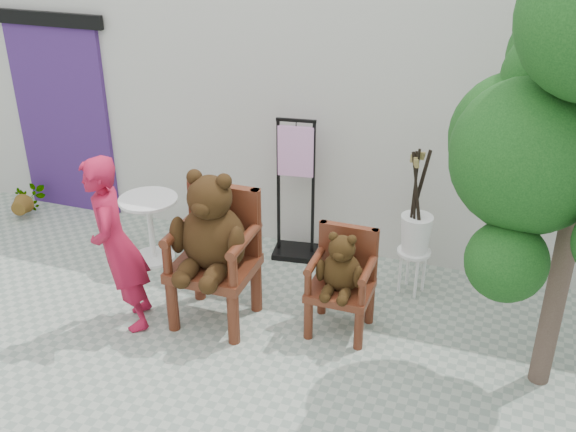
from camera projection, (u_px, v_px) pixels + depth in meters
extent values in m
plane|color=#959F8E|center=(209.00, 400.00, 5.20)|extent=(60.00, 60.00, 0.00)
cube|color=beige|center=(327.00, 100.00, 7.13)|extent=(9.00, 1.00, 3.00)
cube|color=#402164|center=(64.00, 120.00, 7.76)|extent=(1.20, 0.08, 2.20)
cube|color=black|center=(46.00, 19.00, 7.21)|extent=(1.40, 0.06, 0.15)
cylinder|color=#461C0F|center=(173.00, 306.00, 5.91)|extent=(0.10, 0.10, 0.49)
cylinder|color=#461C0F|center=(199.00, 276.00, 6.35)|extent=(0.10, 0.10, 0.49)
cylinder|color=#461C0F|center=(233.00, 318.00, 5.74)|extent=(0.10, 0.10, 0.49)
cylinder|color=#461C0F|center=(256.00, 287.00, 6.18)|extent=(0.10, 0.10, 0.49)
cube|color=#461C0F|center=(214.00, 268.00, 5.92)|extent=(0.70, 0.64, 0.09)
cube|color=#461C0F|center=(225.00, 218.00, 5.98)|extent=(0.66, 0.09, 0.64)
cylinder|color=#461C0F|center=(194.00, 213.00, 6.07)|extent=(0.09, 0.09, 0.64)
cylinder|color=#461C0F|center=(167.00, 258.00, 5.70)|extent=(0.08, 0.08, 0.29)
cylinder|color=#461C0F|center=(180.00, 229.00, 5.85)|extent=(0.09, 0.61, 0.09)
cylinder|color=#461C0F|center=(256.00, 223.00, 5.89)|extent=(0.09, 0.09, 0.64)
cylinder|color=#461C0F|center=(233.00, 270.00, 5.52)|extent=(0.08, 0.08, 0.29)
cylinder|color=#461C0F|center=(244.00, 240.00, 5.67)|extent=(0.09, 0.61, 0.09)
ellipsoid|color=black|center=(213.00, 238.00, 5.81)|extent=(0.58, 0.49, 0.60)
sphere|color=black|center=(210.00, 198.00, 5.60)|extent=(0.38, 0.38, 0.38)
ellipsoid|color=black|center=(202.00, 208.00, 5.49)|extent=(0.17, 0.14, 0.14)
sphere|color=black|center=(194.00, 177.00, 5.58)|extent=(0.13, 0.13, 0.13)
sphere|color=black|center=(224.00, 181.00, 5.50)|extent=(0.13, 0.13, 0.13)
ellipsoid|color=black|center=(178.00, 235.00, 5.76)|extent=(0.13, 0.19, 0.35)
ellipsoid|color=black|center=(188.00, 270.00, 5.72)|extent=(0.17, 0.34, 0.17)
sphere|color=black|center=(181.00, 279.00, 5.61)|extent=(0.16, 0.16, 0.16)
ellipsoid|color=black|center=(237.00, 245.00, 5.60)|extent=(0.13, 0.19, 0.35)
ellipsoid|color=black|center=(215.00, 275.00, 5.64)|extent=(0.17, 0.34, 0.17)
sphere|color=black|center=(208.00, 285.00, 5.54)|extent=(0.16, 0.16, 0.16)
cylinder|color=#461C0F|center=(308.00, 319.00, 5.82)|extent=(0.08, 0.08, 0.38)
cylinder|color=#461C0F|center=(322.00, 295.00, 6.16)|extent=(0.08, 0.08, 0.38)
cylinder|color=#461C0F|center=(359.00, 330.00, 5.69)|extent=(0.08, 0.08, 0.38)
cylinder|color=#461C0F|center=(370.00, 304.00, 6.03)|extent=(0.08, 0.08, 0.38)
cube|color=#461C0F|center=(340.00, 290.00, 5.82)|extent=(0.54, 0.49, 0.07)
cube|color=#461C0F|center=(348.00, 251.00, 5.87)|extent=(0.51, 0.07, 0.49)
cylinder|color=#461C0F|center=(322.00, 246.00, 5.94)|extent=(0.07, 0.07, 0.49)
cylinder|color=#461C0F|center=(308.00, 283.00, 5.66)|extent=(0.06, 0.06, 0.22)
cylinder|color=#461C0F|center=(315.00, 260.00, 5.78)|extent=(0.07, 0.47, 0.07)
cylinder|color=#461C0F|center=(374.00, 255.00, 5.81)|extent=(0.07, 0.07, 0.49)
cylinder|color=#461C0F|center=(362.00, 293.00, 5.52)|extent=(0.06, 0.06, 0.22)
cylinder|color=#461C0F|center=(368.00, 269.00, 5.64)|extent=(0.07, 0.47, 0.07)
ellipsoid|color=black|center=(341.00, 272.00, 5.75)|extent=(0.34, 0.29, 0.36)
sphere|color=black|center=(342.00, 249.00, 5.63)|extent=(0.23, 0.23, 0.23)
ellipsoid|color=black|center=(339.00, 256.00, 5.56)|extent=(0.10, 0.08, 0.08)
sphere|color=black|center=(333.00, 236.00, 5.61)|extent=(0.08, 0.08, 0.08)
sphere|color=black|center=(352.00, 240.00, 5.56)|extent=(0.08, 0.08, 0.08)
ellipsoid|color=black|center=(321.00, 270.00, 5.72)|extent=(0.08, 0.11, 0.21)
ellipsoid|color=black|center=(328.00, 291.00, 5.69)|extent=(0.10, 0.20, 0.10)
sphere|color=black|center=(325.00, 297.00, 5.63)|extent=(0.10, 0.10, 0.10)
ellipsoid|color=black|center=(358.00, 277.00, 5.63)|extent=(0.08, 0.11, 0.21)
ellipsoid|color=black|center=(345.00, 295.00, 5.65)|extent=(0.10, 0.20, 0.10)
sphere|color=black|center=(342.00, 301.00, 5.59)|extent=(0.10, 0.10, 0.10)
imported|color=#AA1535|center=(117.00, 245.00, 5.74)|extent=(0.61, 0.70, 1.61)
cylinder|color=white|center=(148.00, 200.00, 6.81)|extent=(0.60, 0.60, 0.03)
cylinder|color=white|center=(151.00, 229.00, 6.96)|extent=(0.06, 0.06, 0.68)
cylinder|color=white|center=(154.00, 257.00, 7.12)|extent=(0.44, 0.44, 0.03)
cube|color=black|center=(279.00, 189.00, 6.89)|extent=(0.03, 0.03, 1.50)
cube|color=black|center=(313.00, 192.00, 6.83)|extent=(0.03, 0.03, 1.50)
cube|color=black|center=(296.00, 120.00, 6.52)|extent=(0.40, 0.08, 0.03)
cube|color=black|center=(295.00, 252.00, 7.19)|extent=(0.49, 0.41, 0.06)
cube|color=#E89FDB|center=(296.00, 152.00, 6.66)|extent=(0.36, 0.09, 0.52)
cylinder|color=black|center=(296.00, 123.00, 6.54)|extent=(0.01, 0.01, 0.08)
cylinder|color=white|center=(414.00, 252.00, 6.37)|extent=(0.32, 0.32, 0.03)
cylinder|color=white|center=(422.00, 269.00, 6.51)|extent=(0.03, 0.03, 0.44)
cylinder|color=white|center=(405.00, 266.00, 6.56)|extent=(0.03, 0.03, 0.44)
cylinder|color=white|center=(402.00, 274.00, 6.42)|extent=(0.03, 0.03, 0.44)
cylinder|color=white|center=(419.00, 278.00, 6.37)|extent=(0.03, 0.03, 0.44)
cylinder|color=black|center=(418.00, 191.00, 6.13)|extent=(0.15, 0.08, 0.79)
cylinder|color=olive|center=(420.00, 156.00, 6.04)|extent=(0.05, 0.04, 0.08)
cylinder|color=black|center=(417.00, 195.00, 6.05)|extent=(0.17, 0.07, 0.79)
cylinder|color=olive|center=(417.00, 164.00, 5.87)|extent=(0.05, 0.04, 0.08)
cylinder|color=black|center=(417.00, 195.00, 6.06)|extent=(0.16, 0.08, 0.79)
cylinder|color=olive|center=(416.00, 163.00, 5.88)|extent=(0.05, 0.04, 0.08)
cylinder|color=black|center=(414.00, 192.00, 6.11)|extent=(0.03, 0.15, 0.79)
cylinder|color=olive|center=(412.00, 158.00, 5.98)|extent=(0.04, 0.05, 0.08)
cylinder|color=black|center=(415.00, 194.00, 6.07)|extent=(0.07, 0.08, 0.80)
cylinder|color=olive|center=(416.00, 161.00, 5.92)|extent=(0.04, 0.04, 0.07)
cylinder|color=black|center=(420.00, 191.00, 6.13)|extent=(0.15, 0.04, 0.79)
cylinder|color=olive|center=(423.00, 156.00, 6.03)|extent=(0.05, 0.04, 0.08)
cylinder|color=#413027|center=(571.00, 225.00, 4.79)|extent=(0.16, 0.16, 2.80)
sphere|color=black|center=(517.00, 139.00, 4.81)|extent=(0.98, 0.98, 0.98)
sphere|color=black|center=(562.00, 81.00, 4.57)|extent=(0.83, 0.83, 0.83)
sphere|color=black|center=(529.00, 156.00, 4.46)|extent=(1.06, 1.06, 1.06)
sphere|color=black|center=(574.00, 59.00, 4.74)|extent=(0.93, 0.93, 0.93)
sphere|color=black|center=(506.00, 261.00, 4.53)|extent=(0.56, 0.56, 0.56)
imported|color=black|center=(26.00, 199.00, 7.95)|extent=(0.44, 0.40, 0.41)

